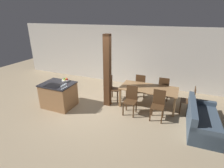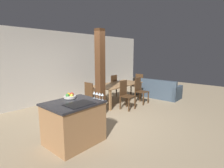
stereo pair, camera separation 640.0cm
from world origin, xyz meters
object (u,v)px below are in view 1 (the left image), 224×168
(couch, at_px, (201,121))
(wine_glass_middle, at_px, (63,85))
(wine_glass_near, at_px, (61,86))
(dining_chair_head_end, at_px, (113,88))
(dining_chair_far_right, at_px, (164,88))
(dining_chair_near_left, at_px, (131,100))
(timber_post, at_px, (107,72))
(dining_table, at_px, (149,90))
(kitchen_island, at_px, (59,95))
(fruit_bowl, at_px, (66,80))
(wine_glass_far, at_px, (65,84))
(dining_chair_far_left, at_px, (141,85))
(dining_chair_near_right, at_px, (158,104))
(dining_chair_foot_end, at_px, (190,100))
(wine_glass_end, at_px, (66,83))

(couch, bearing_deg, wine_glass_middle, 98.08)
(wine_glass_near, bearing_deg, dining_chair_head_end, 54.56)
(dining_chair_far_right, relative_size, couch, 0.54)
(dining_chair_near_left, xyz_separation_m, timber_post, (-0.96, 0.26, 0.78))
(wine_glass_near, height_order, dining_table, wine_glass_near)
(kitchen_island, height_order, fruit_bowl, fruit_bowl)
(wine_glass_far, distance_m, dining_chair_far_left, 3.02)
(dining_chair_near_right, relative_size, dining_chair_foot_end, 1.00)
(dining_chair_far_left, bearing_deg, dining_table, 122.59)
(dining_chair_foot_end, relative_size, timber_post, 0.37)
(dining_chair_far_left, bearing_deg, wine_glass_near, 48.12)
(dining_chair_near_right, bearing_deg, dining_table, 122.59)
(wine_glass_middle, xyz_separation_m, dining_chair_foot_end, (3.89, 1.52, -0.51))
(dining_table, height_order, timber_post, timber_post)
(fruit_bowl, distance_m, wine_glass_far, 0.62)
(dining_chair_head_end, xyz_separation_m, couch, (3.10, -0.81, -0.23))
(wine_glass_near, bearing_deg, timber_post, 46.39)
(fruit_bowl, bearing_deg, dining_table, 18.00)
(wine_glass_middle, height_order, dining_chair_head_end, wine_glass_middle)
(wine_glass_far, distance_m, dining_table, 2.92)
(kitchen_island, bearing_deg, wine_glass_far, -23.82)
(wine_glass_middle, relative_size, dining_chair_head_end, 0.16)
(dining_table, bearing_deg, kitchen_island, -157.76)
(fruit_bowl, height_order, timber_post, timber_post)
(couch, bearing_deg, wine_glass_end, 95.87)
(dining_table, distance_m, dining_chair_far_left, 0.84)
(fruit_bowl, bearing_deg, wine_glass_end, -50.96)
(wine_glass_far, bearing_deg, dining_chair_foot_end, 20.27)
(fruit_bowl, bearing_deg, dining_chair_far_left, 34.08)
(wine_glass_middle, xyz_separation_m, timber_post, (1.11, 1.08, 0.27))
(dining_table, bearing_deg, dining_chair_far_right, 57.41)
(fruit_bowl, relative_size, wine_glass_middle, 1.70)
(fruit_bowl, bearing_deg, kitchen_island, -114.75)
(dining_chair_near_left, distance_m, couch, 2.19)
(dining_chair_far_left, height_order, couch, dining_chair_far_left)
(couch, relative_size, timber_post, 0.70)
(wine_glass_middle, relative_size, dining_chair_far_right, 0.16)
(wine_glass_end, distance_m, dining_table, 2.88)
(kitchen_island, xyz_separation_m, dining_chair_near_left, (2.55, 0.52, 0.06))
(wine_glass_near, xyz_separation_m, dining_chair_near_right, (2.97, 0.90, -0.51))
(dining_table, distance_m, dining_chair_near_left, 0.84)
(wine_glass_near, bearing_deg, fruit_bowl, 117.01)
(kitchen_island, distance_m, timber_post, 1.96)
(dining_table, bearing_deg, dining_chair_near_right, -57.41)
(dining_chair_near_left, xyz_separation_m, dining_chair_head_end, (-0.93, 0.70, 0.00))
(kitchen_island, relative_size, timber_post, 0.43)
(fruit_bowl, bearing_deg, wine_glass_middle, -59.81)
(dining_chair_near_right, xyz_separation_m, timber_post, (-1.86, 0.26, 0.78))
(wine_glass_middle, relative_size, dining_chair_far_left, 0.16)
(wine_glass_far, relative_size, dining_chair_near_left, 0.16)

